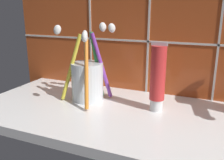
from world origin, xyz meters
The scene contains 4 objects.
sink_counter centered at (0.00, 0.00, 1.00)cm, with size 66.89×31.65×2.00cm, color white.
tile_wall_backsplash centered at (0.01, 16.07, 20.58)cm, with size 76.89×1.72×41.14cm.
toothbrush_cup centered at (-10.02, 3.86, 7.43)cm, with size 13.27×13.07×18.79cm.
toothpaste_tube centered at (7.17, 3.87, 9.55)cm, with size 3.43×3.27×15.18cm.
Camera 1 is at (18.60, -47.37, 23.84)cm, focal length 40.00 mm.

